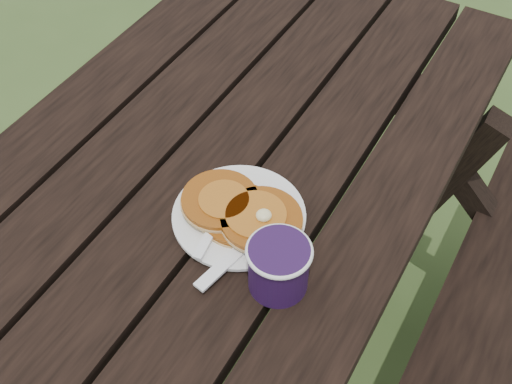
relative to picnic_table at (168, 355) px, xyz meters
The scene contains 6 objects.
picnic_table is the anchor object (origin of this frame).
plate 0.42m from the picnic_table, 47.82° to the left, with size 0.21×0.21×0.01m, color white.
pancake_stack 0.44m from the picnic_table, 45.12° to the left, with size 0.21×0.13×0.04m.
knife 0.42m from the picnic_table, 20.34° to the left, with size 0.02×0.18×0.01m, color white.
fork 0.42m from the picnic_table, 33.69° to the left, with size 0.03×0.16×0.01m, color white, non-canonical shape.
coffee_cup 0.49m from the picnic_table, ahead, with size 0.10×0.10×0.09m.
Camera 1 is at (0.46, -0.43, 1.56)m, focal length 45.00 mm.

